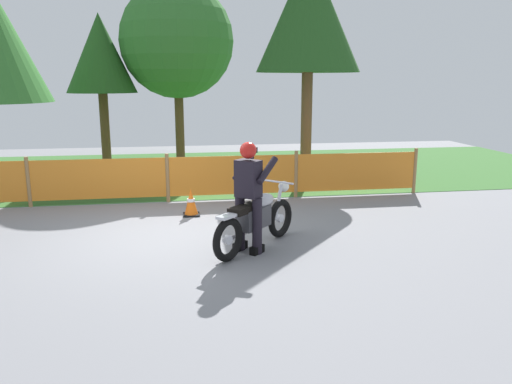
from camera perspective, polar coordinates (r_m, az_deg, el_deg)
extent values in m
cube|color=gray|center=(8.71, -10.05, -4.91)|extent=(24.00, 24.00, 0.02)
cube|color=#386B2D|center=(14.71, -9.74, 2.30)|extent=(24.00, 7.45, 0.01)
cylinder|color=#997547|center=(11.37, -24.39, 1.03)|extent=(0.08, 0.08, 1.05)
cylinder|color=#997547|center=(10.96, -9.99, 1.57)|extent=(0.08, 0.08, 1.05)
cylinder|color=#997547|center=(11.26, 4.55, 2.02)|extent=(0.08, 0.08, 1.05)
cylinder|color=#997547|center=(12.23, 17.55, 2.32)|extent=(0.08, 0.08, 1.05)
cube|color=orange|center=(11.07, -17.33, 1.41)|extent=(2.75, 0.02, 0.85)
cube|color=orange|center=(11.02, -2.62, 1.92)|extent=(2.75, 0.02, 0.85)
cube|color=orange|center=(11.67, 11.32, 2.29)|extent=(2.75, 0.02, 0.85)
cylinder|color=brown|center=(16.33, -16.72, 6.84)|extent=(0.28, 0.28, 2.20)
cone|color=#23511E|center=(16.29, -17.24, 14.79)|extent=(2.09, 2.09, 2.33)
cylinder|color=brown|center=(16.38, -8.65, 7.83)|extent=(0.28, 0.28, 2.54)
sphere|color=#33702D|center=(16.37, -8.95, 16.58)|extent=(3.52, 3.52, 3.52)
cylinder|color=brown|center=(13.09, 5.71, 7.27)|extent=(0.28, 0.28, 2.77)
cone|color=#23511E|center=(13.14, 5.99, 19.65)|extent=(2.60, 2.60, 2.88)
torus|color=black|center=(8.41, 2.75, -2.98)|extent=(0.53, 0.54, 0.65)
cylinder|color=silver|center=(8.41, 2.75, -2.98)|extent=(0.14, 0.14, 0.14)
torus|color=black|center=(7.30, -3.18, -5.41)|extent=(0.53, 0.54, 0.65)
cylinder|color=silver|center=(7.30, -3.18, -5.41)|extent=(0.14, 0.14, 0.14)
cube|color=#38383D|center=(7.76, -0.21, -2.91)|extent=(0.59, 0.61, 0.32)
ellipsoid|color=#B7B7C1|center=(7.89, 0.75, -0.99)|extent=(0.54, 0.55, 0.22)
cube|color=black|center=(7.51, -1.32, -1.92)|extent=(0.55, 0.56, 0.10)
cube|color=silver|center=(7.20, -3.22, -2.73)|extent=(0.37, 0.37, 0.04)
cylinder|color=silver|center=(8.29, 2.55, -1.12)|extent=(0.20, 0.21, 0.57)
sphere|color=white|center=(8.37, 3.16, 0.64)|extent=(0.26, 0.26, 0.18)
cylinder|color=silver|center=(8.18, 2.42, 1.17)|extent=(0.46, 0.44, 0.03)
cylinder|color=silver|center=(7.67, -2.38, -5.02)|extent=(0.44, 0.45, 0.07)
cylinder|color=black|center=(7.75, -1.83, -3.51)|extent=(0.21, 0.21, 0.86)
cube|color=black|center=(7.86, -1.81, -6.11)|extent=(0.26, 0.26, 0.12)
cylinder|color=black|center=(7.57, 0.12, -3.90)|extent=(0.21, 0.21, 0.86)
cube|color=black|center=(7.68, 0.12, -6.55)|extent=(0.26, 0.26, 0.12)
cube|color=black|center=(7.49, -0.88, 1.52)|extent=(0.43, 0.42, 0.56)
cylinder|color=black|center=(7.74, -1.43, 2.80)|extent=(0.41, 0.42, 0.38)
cylinder|color=black|center=(7.49, 1.29, 2.47)|extent=(0.41, 0.42, 0.38)
sphere|color=red|center=(7.42, -0.89, 4.74)|extent=(0.35, 0.35, 0.25)
cube|color=black|center=(7.50, -0.45, 4.83)|extent=(0.15, 0.15, 0.08)
cube|color=black|center=(9.89, -7.33, -2.55)|extent=(0.32, 0.32, 0.03)
cone|color=orange|center=(9.83, -7.38, -1.06)|extent=(0.26, 0.26, 0.50)
cylinder|color=white|center=(9.82, -7.38, -0.92)|extent=(0.15, 0.15, 0.06)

